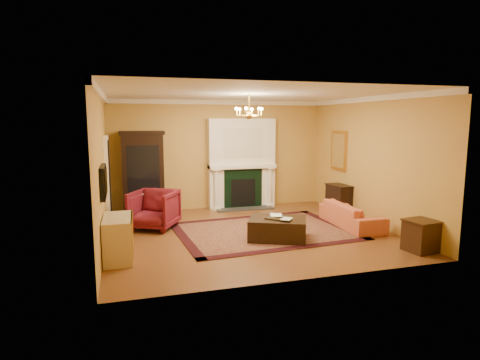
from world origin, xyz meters
name	(u,v)px	position (x,y,z in m)	size (l,w,h in m)	color
floor	(249,233)	(0.00, 0.00, -0.01)	(6.00, 5.50, 0.02)	brown
ceiling	(249,93)	(0.00, 0.00, 3.01)	(6.00, 5.50, 0.02)	silver
wall_back	(219,155)	(0.00, 2.76, 1.50)	(6.00, 0.02, 3.00)	#C19145
wall_front	(304,184)	(0.00, -2.76, 1.50)	(6.00, 0.02, 3.00)	#C19145
wall_left	(101,170)	(-3.01, 0.00, 1.50)	(0.02, 5.50, 3.00)	#C19145
wall_right	(371,161)	(3.01, 0.00, 1.50)	(0.02, 5.50, 3.00)	#C19145
fireplace	(242,165)	(0.60, 2.57, 1.19)	(1.90, 0.70, 2.50)	white
crown_molding	(237,99)	(0.00, 0.96, 2.94)	(6.00, 5.50, 0.12)	white
doorway	(108,180)	(-2.95, 1.70, 1.05)	(0.08, 1.05, 2.10)	white
tv_panel	(104,182)	(-2.95, -0.60, 1.35)	(0.09, 0.95, 0.58)	black
gilt_mirror	(339,151)	(2.97, 1.40, 1.65)	(0.06, 0.76, 1.05)	gold
chandelier	(249,113)	(0.00, 0.00, 2.61)	(0.63, 0.55, 0.53)	gold
oriental_rug	(264,231)	(0.36, 0.01, 0.01)	(3.78, 2.83, 0.02)	#450E13
china_cabinet	(143,175)	(-2.11, 2.49, 1.04)	(1.04, 0.47, 2.08)	black
wingback_armchair	(154,208)	(-1.96, 0.93, 0.49)	(0.94, 0.88, 0.97)	maroon
pedestal_table	(144,205)	(-2.15, 1.54, 0.43)	(0.42, 0.42, 0.75)	black
commode	(118,238)	(-2.73, -0.97, 0.38)	(0.49, 1.03, 0.76)	#C6B790
coral_sofa	(352,211)	(2.45, -0.17, 0.37)	(1.88, 0.55, 0.73)	#D25D42
end_table	(421,237)	(2.72, -2.12, 0.29)	(0.50, 0.50, 0.58)	#34190E
console_table	(339,200)	(2.78, 0.98, 0.38)	(0.39, 0.69, 0.76)	black
leather_ottoman	(277,228)	(0.42, -0.64, 0.23)	(1.15, 0.84, 0.43)	black
ottoman_tray	(277,218)	(0.40, -0.69, 0.46)	(0.42, 0.33, 0.03)	black
book_a	(270,209)	(0.31, -0.53, 0.63)	(0.24, 0.03, 0.32)	gray
book_b	(282,213)	(0.44, -0.83, 0.61)	(0.19, 0.02, 0.26)	gray
topiary_left	(222,157)	(0.02, 2.53, 1.46)	(0.15, 0.15, 0.41)	gray
topiary_right	(261,155)	(1.16, 2.53, 1.48)	(0.17, 0.17, 0.45)	gray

